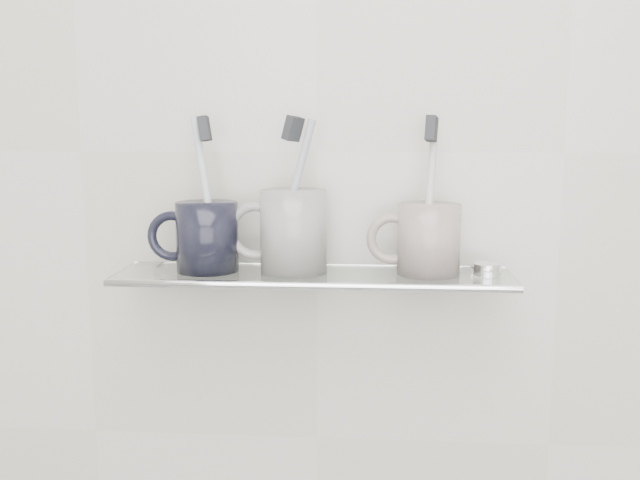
# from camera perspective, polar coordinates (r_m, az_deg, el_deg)

# --- Properties ---
(wall_back) EXTENTS (2.50, 0.00, 2.50)m
(wall_back) POSITION_cam_1_polar(r_m,az_deg,el_deg) (0.95, -0.25, 7.05)
(wall_back) COLOR #BDB6A9
(wall_back) RESTS_ON ground
(shelf_glass) EXTENTS (0.50, 0.12, 0.01)m
(shelf_glass) POSITION_cam_1_polar(r_m,az_deg,el_deg) (0.90, -0.54, -2.90)
(shelf_glass) COLOR silver
(shelf_glass) RESTS_ON wall_back
(shelf_rail) EXTENTS (0.50, 0.01, 0.01)m
(shelf_rail) POSITION_cam_1_polar(r_m,az_deg,el_deg) (0.85, -0.85, -3.69)
(shelf_rail) COLOR silver
(shelf_rail) RESTS_ON shelf_glass
(bracket_left) EXTENTS (0.02, 0.03, 0.02)m
(bracket_left) POSITION_cam_1_polar(r_m,az_deg,el_deg) (0.99, -12.53, -2.71)
(bracket_left) COLOR silver
(bracket_left) RESTS_ON wall_back
(bracket_right) EXTENTS (0.02, 0.03, 0.02)m
(bracket_right) POSITION_cam_1_polar(r_m,az_deg,el_deg) (0.96, 12.30, -3.08)
(bracket_right) COLOR silver
(bracket_right) RESTS_ON wall_back
(mug_left) EXTENTS (0.08, 0.08, 0.09)m
(mug_left) POSITION_cam_1_polar(r_m,az_deg,el_deg) (0.92, -9.00, 0.27)
(mug_left) COLOR black
(mug_left) RESTS_ON shelf_glass
(mug_left_handle) EXTENTS (0.07, 0.01, 0.07)m
(mug_left_handle) POSITION_cam_1_polar(r_m,az_deg,el_deg) (0.93, -11.74, 0.30)
(mug_left_handle) COLOR black
(mug_left_handle) RESTS_ON mug_left
(toothbrush_left) EXTENTS (0.04, 0.03, 0.19)m
(toothbrush_left) POSITION_cam_1_polar(r_m,az_deg,el_deg) (0.91, -9.09, 3.78)
(toothbrush_left) COLOR silver
(toothbrush_left) RESTS_ON mug_left
(bristles_left) EXTENTS (0.02, 0.03, 0.03)m
(bristles_left) POSITION_cam_1_polar(r_m,az_deg,el_deg) (0.91, -9.22, 8.79)
(bristles_left) COLOR #25272A
(bristles_left) RESTS_ON toothbrush_left
(mug_center) EXTENTS (0.09, 0.09, 0.10)m
(mug_center) POSITION_cam_1_polar(r_m,az_deg,el_deg) (0.90, -2.12, 0.69)
(mug_center) COLOR silver
(mug_center) RESTS_ON shelf_glass
(mug_center_handle) EXTENTS (0.07, 0.01, 0.07)m
(mug_center_handle) POSITION_cam_1_polar(r_m,az_deg,el_deg) (0.91, -5.16, 0.72)
(mug_center_handle) COLOR silver
(mug_center_handle) RESTS_ON mug_center
(toothbrush_center) EXTENTS (0.06, 0.03, 0.19)m
(toothbrush_center) POSITION_cam_1_polar(r_m,az_deg,el_deg) (0.90, -2.14, 3.77)
(toothbrush_center) COLOR #97A0B6
(toothbrush_center) RESTS_ON mug_center
(bristles_center) EXTENTS (0.03, 0.03, 0.03)m
(bristles_center) POSITION_cam_1_polar(r_m,az_deg,el_deg) (0.89, -2.17, 8.90)
(bristles_center) COLOR #25272A
(bristles_center) RESTS_ON toothbrush_center
(mug_right) EXTENTS (0.08, 0.08, 0.09)m
(mug_right) POSITION_cam_1_polar(r_m,az_deg,el_deg) (0.90, 8.69, 0.07)
(mug_right) COLOR silver
(mug_right) RESTS_ON shelf_glass
(mug_right_handle) EXTENTS (0.07, 0.01, 0.07)m
(mug_right_handle) POSITION_cam_1_polar(r_m,az_deg,el_deg) (0.90, 5.80, 0.10)
(mug_right_handle) COLOR silver
(mug_right_handle) RESTS_ON mug_right
(toothbrush_right) EXTENTS (0.02, 0.04, 0.19)m
(toothbrush_right) POSITION_cam_1_polar(r_m,az_deg,el_deg) (0.89, 8.78, 3.66)
(toothbrush_right) COLOR beige
(toothbrush_right) RESTS_ON mug_right
(bristles_right) EXTENTS (0.02, 0.03, 0.03)m
(bristles_right) POSITION_cam_1_polar(r_m,az_deg,el_deg) (0.89, 8.91, 8.79)
(bristles_right) COLOR #25272A
(bristles_right) RESTS_ON toothbrush_right
(chrome_cap) EXTENTS (0.04, 0.04, 0.01)m
(chrome_cap) POSITION_cam_1_polar(r_m,az_deg,el_deg) (0.92, 13.22, -2.27)
(chrome_cap) COLOR silver
(chrome_cap) RESTS_ON shelf_glass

